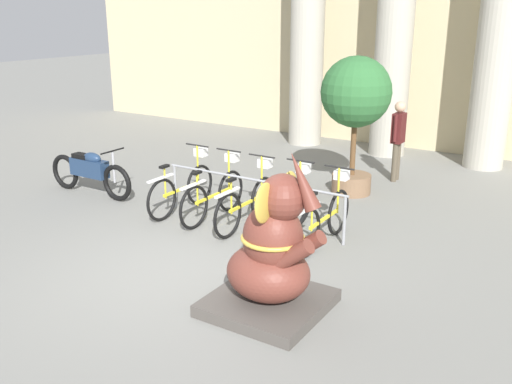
% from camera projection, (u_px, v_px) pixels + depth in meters
% --- Properties ---
extents(ground_plane, '(60.00, 60.00, 0.00)m').
position_uv_depth(ground_plane, '(185.00, 272.00, 7.52)').
color(ground_plane, slate).
extents(building_facade, '(20.00, 0.20, 6.00)m').
position_uv_depth(building_facade, '(409.00, 23.00, 13.53)').
color(building_facade, '#C6B78E').
rests_on(building_facade, ground_plane).
extents(column_left, '(1.04, 1.04, 5.16)m').
position_uv_depth(column_left, '(307.00, 38.00, 13.95)').
color(column_left, '#ADA899').
rests_on(column_left, ground_plane).
extents(column_middle, '(1.04, 1.04, 5.16)m').
position_uv_depth(column_middle, '(394.00, 41.00, 12.84)').
color(column_middle, '#ADA899').
rests_on(column_middle, ground_plane).
extents(column_right, '(1.04, 1.04, 5.16)m').
position_uv_depth(column_right, '(497.00, 44.00, 11.72)').
color(column_right, '#ADA899').
rests_on(column_right, ground_plane).
extents(bike_rack, '(3.27, 0.05, 0.77)m').
position_uv_depth(bike_rack, '(252.00, 189.00, 9.00)').
color(bike_rack, gray).
rests_on(bike_rack, ground_plane).
extents(bicycle_0, '(0.48, 1.71, 1.08)m').
position_uv_depth(bicycle_0, '(183.00, 188.00, 9.65)').
color(bicycle_0, black).
rests_on(bicycle_0, ground_plane).
extents(bicycle_1, '(0.48, 1.71, 1.08)m').
position_uv_depth(bicycle_1, '(214.00, 194.00, 9.31)').
color(bicycle_1, black).
rests_on(bicycle_1, ground_plane).
extents(bicycle_2, '(0.48, 1.71, 1.08)m').
position_uv_depth(bicycle_2, '(247.00, 202.00, 8.94)').
color(bicycle_2, black).
rests_on(bicycle_2, ground_plane).
extents(bicycle_3, '(0.48, 1.71, 1.08)m').
position_uv_depth(bicycle_3, '(286.00, 208.00, 8.65)').
color(bicycle_3, black).
rests_on(bicycle_3, ground_plane).
extents(bicycle_4, '(0.48, 1.71, 1.08)m').
position_uv_depth(bicycle_4, '(325.00, 217.00, 8.28)').
color(bicycle_4, black).
rests_on(bicycle_4, ground_plane).
extents(elephant_statue, '(1.27, 1.27, 1.93)m').
position_uv_depth(elephant_statue, '(272.00, 258.00, 6.37)').
color(elephant_statue, '#4C4742').
rests_on(elephant_statue, ground_plane).
extents(motorcycle, '(2.04, 0.55, 0.93)m').
position_uv_depth(motorcycle, '(90.00, 171.00, 10.51)').
color(motorcycle, black).
rests_on(motorcycle, ground_plane).
extents(person_pedestrian, '(0.21, 0.47, 1.60)m').
position_uv_depth(person_pedestrian, '(398.00, 134.00, 11.24)').
color(person_pedestrian, brown).
rests_on(person_pedestrian, ground_plane).
extents(potted_tree, '(1.28, 1.28, 2.53)m').
position_uv_depth(potted_tree, '(356.00, 100.00, 10.22)').
color(potted_tree, brown).
rests_on(potted_tree, ground_plane).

